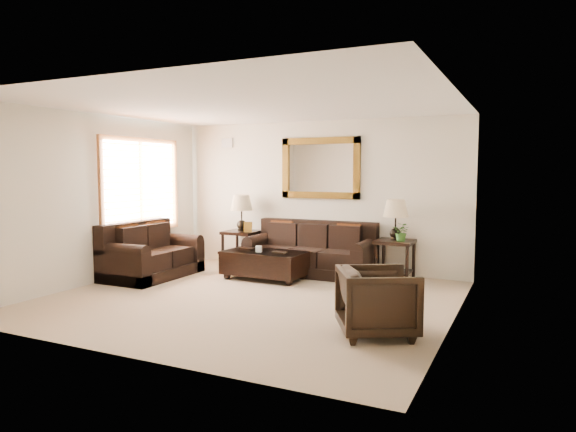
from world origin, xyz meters
The scene contains 11 objects.
room centered at (0.00, 0.00, 1.35)m, with size 5.51×5.01×2.71m.
window centered at (-2.70, 0.90, 1.55)m, with size 0.07×1.96×1.66m.
mirror centered at (0.07, 2.47, 1.85)m, with size 1.50×0.06×1.10m.
air_vent centered at (-1.90, 2.48, 2.35)m, with size 0.25×0.02×0.18m, color #999999.
sofa centered at (0.07, 2.06, 0.33)m, with size 2.22×0.96×0.91m.
loveseat centered at (-2.30, 0.61, 0.34)m, with size 0.98×1.66×0.93m.
end_table_left centered at (-1.39, 2.15, 0.88)m, with size 0.61×0.61×1.35m.
end_table_right centered at (1.54, 2.16, 0.87)m, with size 0.60×0.60×1.33m.
coffee_table centered at (-0.43, 1.26, 0.29)m, with size 1.40×0.79×0.58m.
armchair centered at (2.06, -0.80, 0.41)m, with size 0.80×0.75×0.82m, color black.
potted_plant centered at (1.67, 2.05, 0.78)m, with size 0.28×0.31×0.24m, color #2A591E.
Camera 1 is at (3.53, -6.19, 1.79)m, focal length 32.00 mm.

